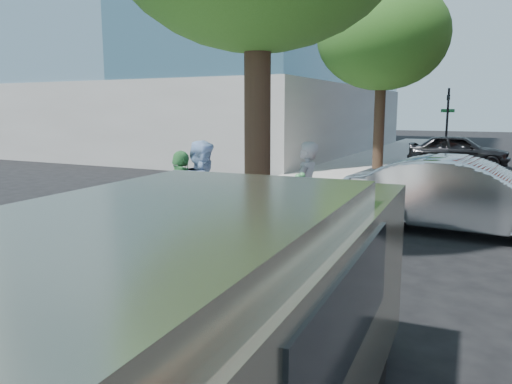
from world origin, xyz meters
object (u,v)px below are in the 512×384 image
Objects in this scene: person_green at (182,202)px; bg_car at (458,151)px; van at (189,338)px; person_gray at (305,192)px; parking_meter at (300,198)px; person_officer at (204,196)px; sedan_silver at (466,196)px.

person_green is 18.29m from bg_car.
van is (0.13, -22.54, 0.38)m from bg_car.
person_gray is 0.43× the size of bg_car.
person_gray is 6.35m from van.
van is (1.51, -6.17, 0.03)m from person_gray.
person_green is at bearing -164.83° from parking_meter.
person_green is 0.31× the size of van.
van reaches higher than person_gray.
person_officer is 0.41m from person_green.
person_officer is at bearing -171.36° from parking_meter.
parking_meter reaches higher than bg_car.
person_green is at bearing -44.66° from person_gray.
bg_car is at bearing 86.51° from parking_meter.
parking_meter is at bearing 100.07° from van.
person_green reaches higher than sedan_silver.
van is (1.19, -5.07, -0.06)m from parking_meter.
person_officer is 5.62m from van.
parking_meter is 0.74× the size of person_officer.
parking_meter is 2.10m from person_green.
person_officer is 0.44× the size of bg_car.
sedan_silver is at bearing -58.70° from person_officer.
parking_meter is 5.21m from van.
parking_meter is 0.77× the size of person_gray.
person_green reaches higher than bg_car.
person_green is 5.54m from van.
parking_meter is at bearing 152.53° from sedan_silver.
person_green is at bearing 122.21° from van.
person_gray is 0.33× the size of van.
parking_meter is at bearing 172.90° from bg_car.
person_gray reaches higher than sedan_silver.
person_officer is 0.40× the size of sedan_silver.
sedan_silver reaches higher than bg_car.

